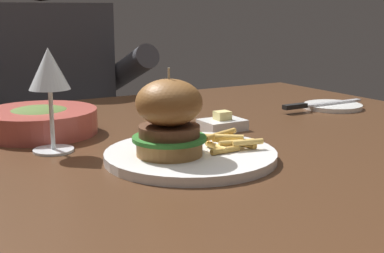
{
  "coord_description": "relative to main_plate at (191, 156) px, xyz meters",
  "views": [
    {
      "loc": [
        -0.34,
        -0.8,
        0.96
      ],
      "look_at": [
        0.07,
        -0.09,
        0.78
      ],
      "focal_mm": 50.0,
      "sensor_mm": 36.0,
      "label": 1
    }
  ],
  "objects": [
    {
      "name": "bread_plate",
      "position": [
        0.5,
        0.21,
        -0.0
      ],
      "size": [
        0.13,
        0.13,
        0.01
      ],
      "primitive_type": "cylinder",
      "color": "white",
      "rests_on": "dining_table"
    },
    {
      "name": "butter_dish",
      "position": [
        0.15,
        0.15,
        0.0
      ],
      "size": [
        0.08,
        0.06,
        0.04
      ],
      "color": "white",
      "rests_on": "dining_table"
    },
    {
      "name": "burger_sandwich",
      "position": [
        -0.04,
        -0.0,
        0.06
      ],
      "size": [
        0.11,
        0.11,
        0.13
      ],
      "color": "#9E6B38",
      "rests_on": "main_plate"
    },
    {
      "name": "soup_bowl",
      "position": [
        -0.15,
        0.29,
        0.02
      ],
      "size": [
        0.21,
        0.21,
        0.05
      ],
      "color": "#B24C42",
      "rests_on": "dining_table"
    },
    {
      "name": "wine_glass",
      "position": [
        -0.17,
        0.15,
        0.12
      ],
      "size": [
        0.06,
        0.06,
        0.17
      ],
      "color": "silver",
      "rests_on": "dining_table"
    },
    {
      "name": "dining_table",
      "position": [
        -0.05,
        0.12,
        -0.08
      ],
      "size": [
        1.45,
        0.98,
        0.74
      ],
      "color": "#472B19",
      "rests_on": "ground"
    },
    {
      "name": "main_plate",
      "position": [
        0.0,
        0.0,
        0.0
      ],
      "size": [
        0.26,
        0.26,
        0.01
      ],
      "primitive_type": "cylinder",
      "color": "white",
      "rests_on": "dining_table"
    },
    {
      "name": "diner_person",
      "position": [
        0.02,
        0.89,
        -0.18
      ],
      "size": [
        0.51,
        0.36,
        1.18
      ],
      "color": "#282833",
      "rests_on": "ground"
    },
    {
      "name": "table_knife",
      "position": [
        0.45,
        0.21,
        0.01
      ],
      "size": [
        0.23,
        0.02,
        0.01
      ],
      "color": "silver",
      "rests_on": "bread_plate"
    },
    {
      "name": "fries_pile",
      "position": [
        0.06,
        -0.01,
        0.02
      ],
      "size": [
        0.09,
        0.08,
        0.02
      ],
      "color": "gold",
      "rests_on": "main_plate"
    }
  ]
}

